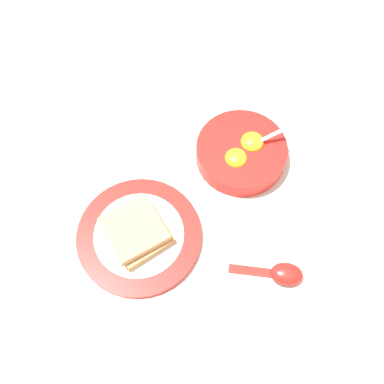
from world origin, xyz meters
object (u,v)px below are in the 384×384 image
(toast_plate, at_px, (139,236))
(toast_sandwich, at_px, (136,232))
(soup_spoon, at_px, (281,273))
(egg_bowl, at_px, (241,152))

(toast_plate, bearing_deg, toast_sandwich, -12.99)
(soup_spoon, bearing_deg, egg_bowl, -110.15)
(toast_sandwich, bearing_deg, egg_bowl, -172.90)
(egg_bowl, xyz_separation_m, toast_sandwich, (0.26, 0.03, 0.01))
(toast_plate, xyz_separation_m, soup_spoon, (-0.17, 0.20, 0.01))
(toast_sandwich, relative_size, soup_spoon, 0.89)
(toast_plate, distance_m, toast_sandwich, 0.02)
(toast_plate, relative_size, soup_spoon, 1.97)
(soup_spoon, bearing_deg, toast_sandwich, -49.35)
(toast_sandwich, xyz_separation_m, soup_spoon, (-0.17, 0.20, -0.02))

